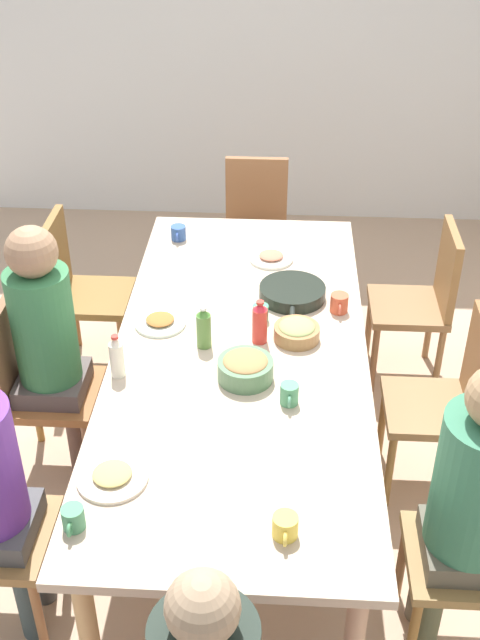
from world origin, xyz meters
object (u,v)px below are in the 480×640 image
Objects in this scene: chair_4 at (450,396)px; cup_1 at (73,519)px; bowl_0 at (245,368)px; bottle_2 at (117,357)px; bottle_0 at (260,323)px; cup_5 at (178,233)px; plate_2 at (271,257)px; person_0 at (475,493)px; cup_2 at (339,303)px; cup_4 at (261,313)px; cup_3 at (289,394)px; chair_7 at (424,296)px; dining_table at (240,360)px; serving_pan at (292,293)px; chair_6 at (78,286)px; person_3 at (48,336)px; plate_1 at (112,476)px; cup_0 at (285,527)px; chair_3 at (36,381)px; plate_0 at (160,322)px; bowl_1 at (297,331)px; bottle_1 at (204,328)px; chair_2 at (256,224)px.

chair_4 is 1.76m from cup_1.
bottle_2 reaches higher than bowl_0.
bottle_0 is (-0.06, -0.84, 0.31)m from chair_4.
plate_2 is at bearing 68.73° from cup_5.
person_0 is 1.22m from cup_2.
person_0 is 11.98× the size of cup_4.
cup_1 is 0.96m from cup_3.
chair_7 is 1.07m from cup_4.
dining_table is 0.49m from serving_pan.
chair_6 is 1.48m from cup_2.
bottle_2 is at bearing -66.49° from dining_table.
person_3 is 5.14× the size of plate_1.
person_3 is 0.89m from bowl_0.
bottle_2 reaches higher than plate_2.
cup_5 reaches higher than dining_table.
cup_2 is 0.58× the size of bottle_0.
chair_6 is (-0.83, -1.85, 0.00)m from chair_4.
chair_6 is 8.32× the size of cup_3.
bottle_2 reaches higher than cup_0.
chair_3 is 3.88× the size of plate_0.
bottle_0 reaches higher than cup_4.
plate_0 is at bearing 110.04° from person_3.
cup_3 reaches higher than plate_2.
plate_1 is 1.22× the size of bottle_0.
cup_2 is at bearing 34.78° from plate_2.
serving_pan is 1.61m from cup_1.
bottle_1 is at bearing -79.11° from bowl_1.
bowl_0 is 0.52m from bottle_2.
cup_3 is (0.52, 0.58, 0.03)m from plate_0.
bottle_2 is (-0.62, -1.32, 0.05)m from person_0.
cup_5 is at bearing -132.46° from serving_pan.
cup_5 is (-0.56, -0.61, 0.01)m from serving_pan.
cup_3 is at bearing 50.17° from bowl_0.
plate_1 is 1.40m from cup_2.
chair_2 is 7.60× the size of cup_2.
chair_7 is at bearing 126.51° from bottle_2.
cup_2 is at bearing 64.35° from serving_pan.
chair_3 is 1.15m from cup_1.
bowl_0 is at bearing -168.16° from cup_0.
plate_1 is 1.12× the size of plate_2.
cup_0 reaches higher than serving_pan.
chair_4 is at bearing 85.66° from bottle_0.
bowl_0 reaches higher than plate_1.
person_0 is 1.10m from bowl_1.
person_0 is 1.23m from plate_1.
cup_0 is 0.58× the size of bottle_0.
cup_2 is at bearing -160.99° from person_0.
chair_4 is at bearing 0.00° from chair_7.
person_0 reaches higher than chair_6.
bowl_0 is 2.06× the size of cup_1.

